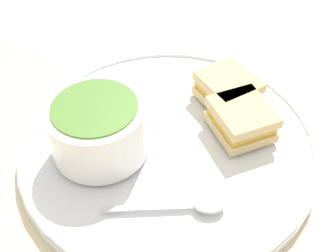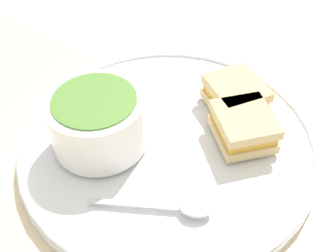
{
  "view_description": "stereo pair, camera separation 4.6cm",
  "coord_description": "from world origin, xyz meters",
  "px_view_note": "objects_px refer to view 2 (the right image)",
  "views": [
    {
      "loc": [
        0.23,
        0.23,
        0.36
      ],
      "look_at": [
        0.0,
        0.0,
        0.04
      ],
      "focal_mm": 42.0,
      "sensor_mm": 36.0,
      "label": 1
    },
    {
      "loc": [
        0.2,
        0.26,
        0.36
      ],
      "look_at": [
        0.0,
        0.0,
        0.04
      ],
      "focal_mm": 42.0,
      "sensor_mm": 36.0,
      "label": 2
    }
  ],
  "objects_px": {
    "spoon": "(184,208)",
    "sandwich_half_near": "(244,126)",
    "soup_bowl": "(98,121)",
    "sandwich_half_far": "(235,95)"
  },
  "relations": [
    {
      "from": "spoon",
      "to": "sandwich_half_near",
      "type": "relative_size",
      "value": 1.15
    },
    {
      "from": "soup_bowl",
      "to": "spoon",
      "type": "relative_size",
      "value": 1.06
    },
    {
      "from": "sandwich_half_near",
      "to": "sandwich_half_far",
      "type": "xyz_separation_m",
      "value": [
        -0.03,
        -0.05,
        0.0
      ]
    },
    {
      "from": "soup_bowl",
      "to": "sandwich_half_far",
      "type": "relative_size",
      "value": 1.3
    },
    {
      "from": "sandwich_half_near",
      "to": "sandwich_half_far",
      "type": "relative_size",
      "value": 1.07
    },
    {
      "from": "soup_bowl",
      "to": "sandwich_half_far",
      "type": "height_order",
      "value": "soup_bowl"
    },
    {
      "from": "soup_bowl",
      "to": "spoon",
      "type": "height_order",
      "value": "soup_bowl"
    },
    {
      "from": "spoon",
      "to": "sandwich_half_far",
      "type": "distance_m",
      "value": 0.17
    },
    {
      "from": "sandwich_half_far",
      "to": "soup_bowl",
      "type": "bearing_deg",
      "value": -16.86
    },
    {
      "from": "soup_bowl",
      "to": "spoon",
      "type": "bearing_deg",
      "value": 97.46
    }
  ]
}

